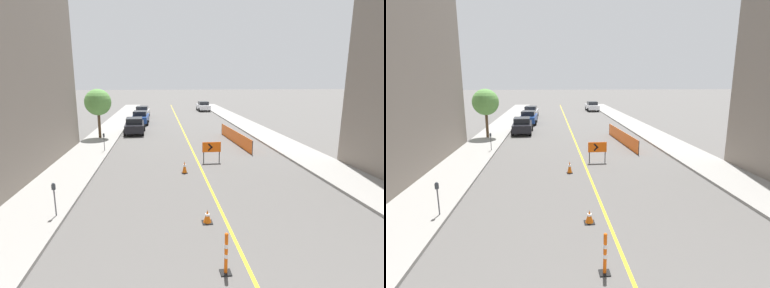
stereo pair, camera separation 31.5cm
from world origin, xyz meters
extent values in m
cube|color=gold|center=(0.00, 30.72, 0.00)|extent=(0.12, 61.44, 0.01)
cube|color=gray|center=(-7.65, 30.72, 0.07)|extent=(2.95, 61.44, 0.14)
cube|color=gray|center=(7.65, 30.72, 0.07)|extent=(2.95, 61.44, 0.14)
cube|color=black|center=(-0.73, 9.50, 0.01)|extent=(0.39, 0.39, 0.03)
cone|color=orange|center=(-0.73, 9.50, 0.27)|extent=(0.31, 0.31, 0.48)
cylinder|color=white|center=(-0.73, 9.50, 0.33)|extent=(0.16, 0.16, 0.08)
cube|color=black|center=(-1.07, 15.67, 0.01)|extent=(0.34, 0.34, 0.03)
cone|color=orange|center=(-1.07, 15.67, 0.37)|extent=(0.27, 0.27, 0.68)
cylinder|color=white|center=(-1.07, 15.67, 0.45)|extent=(0.14, 0.14, 0.11)
cube|color=black|center=(-0.70, 6.46, 0.02)|extent=(0.31, 0.31, 0.04)
cylinder|color=#EF560C|center=(-0.70, 6.46, 0.60)|extent=(0.10, 0.10, 1.13)
cylinder|color=white|center=(-0.70, 6.46, 0.54)|extent=(0.11, 0.11, 0.11)
cylinder|color=white|center=(-0.70, 6.46, 0.85)|extent=(0.11, 0.11, 0.11)
sphere|color=#EF560C|center=(-0.70, 6.46, 1.19)|extent=(0.11, 0.11, 0.11)
cube|color=#EF560C|center=(0.87, 17.73, 1.03)|extent=(1.21, 0.07, 0.66)
cube|color=black|center=(0.78, 17.69, 1.12)|extent=(0.32, 0.02, 0.32)
cube|color=black|center=(0.78, 17.69, 0.94)|extent=(0.32, 0.02, 0.32)
cylinder|color=black|center=(0.35, 17.73, 0.35)|extent=(0.06, 0.06, 0.70)
cylinder|color=black|center=(1.38, 17.73, 0.35)|extent=(0.06, 0.06, 0.70)
cube|color=#EF560C|center=(3.88, 23.54, 0.52)|extent=(0.48, 8.39, 1.03)
cylinder|color=#262626|center=(4.11, 19.34, 0.52)|extent=(0.05, 0.05, 1.03)
cylinder|color=#262626|center=(3.66, 27.73, 0.52)|extent=(0.05, 0.05, 1.03)
cube|color=black|center=(-4.89, 29.06, 0.68)|extent=(2.00, 4.38, 0.72)
cube|color=black|center=(-4.89, 28.85, 1.31)|extent=(1.62, 2.00, 0.55)
cylinder|color=black|center=(-5.75, 30.39, 0.32)|extent=(0.25, 0.65, 0.64)
cylinder|color=black|center=(-4.04, 30.39, 0.32)|extent=(0.25, 0.65, 0.64)
cylinder|color=black|center=(-5.75, 27.73, 0.32)|extent=(0.25, 0.65, 0.64)
cylinder|color=black|center=(-4.04, 27.73, 0.32)|extent=(0.25, 0.65, 0.64)
cube|color=navy|center=(-4.69, 35.34, 0.68)|extent=(1.97, 4.37, 0.72)
cube|color=black|center=(-4.69, 35.13, 1.31)|extent=(1.61, 2.00, 0.55)
cylinder|color=black|center=(-5.54, 36.67, 0.32)|extent=(0.25, 0.65, 0.64)
cylinder|color=black|center=(-3.83, 36.67, 0.32)|extent=(0.25, 0.65, 0.64)
cylinder|color=black|center=(-5.54, 34.01, 0.32)|extent=(0.25, 0.65, 0.64)
cylinder|color=black|center=(-3.83, 34.01, 0.32)|extent=(0.25, 0.65, 0.64)
cube|color=#B7B7BC|center=(-4.77, 41.64, 0.68)|extent=(1.99, 4.38, 0.72)
cube|color=black|center=(-4.77, 41.42, 1.31)|extent=(1.62, 2.00, 0.55)
cylinder|color=black|center=(-5.63, 42.97, 0.32)|extent=(0.25, 0.65, 0.64)
cylinder|color=black|center=(-3.92, 42.97, 0.32)|extent=(0.25, 0.65, 0.64)
cylinder|color=black|center=(-5.63, 40.30, 0.32)|extent=(0.25, 0.65, 0.64)
cylinder|color=black|center=(-3.92, 40.30, 0.32)|extent=(0.25, 0.65, 0.64)
cube|color=silver|center=(4.99, 49.46, 0.68)|extent=(1.98, 4.37, 0.72)
cube|color=black|center=(4.99, 49.24, 1.31)|extent=(1.61, 2.00, 0.55)
cylinder|color=black|center=(4.13, 50.79, 0.32)|extent=(0.25, 0.65, 0.64)
cylinder|color=black|center=(5.84, 50.79, 0.32)|extent=(0.25, 0.65, 0.64)
cylinder|color=black|center=(4.13, 48.12, 0.32)|extent=(0.25, 0.65, 0.64)
cylinder|color=black|center=(5.84, 48.12, 0.32)|extent=(0.25, 0.65, 0.64)
cylinder|color=#4C4C51|center=(-6.52, 21.26, 0.66)|extent=(0.05, 0.05, 1.04)
cube|color=#33383D|center=(-6.52, 21.26, 1.29)|extent=(0.12, 0.10, 0.22)
sphere|color=#33383D|center=(-6.52, 21.26, 1.40)|extent=(0.11, 0.11, 0.11)
cylinder|color=#4C4C51|center=(-6.52, 10.47, 0.67)|extent=(0.05, 0.05, 1.06)
cube|color=#33383D|center=(-6.52, 10.47, 1.31)|extent=(0.12, 0.10, 0.22)
sphere|color=#33383D|center=(-6.52, 10.47, 1.42)|extent=(0.11, 0.11, 0.11)
cylinder|color=#4C3823|center=(-7.80, 26.46, 1.29)|extent=(0.24, 0.24, 2.31)
sphere|color=#568E42|center=(-7.80, 26.46, 3.32)|extent=(2.32, 2.32, 2.32)
camera|label=1|loc=(-2.45, -0.82, 5.35)|focal=28.00mm
camera|label=2|loc=(-2.14, -0.85, 5.35)|focal=28.00mm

